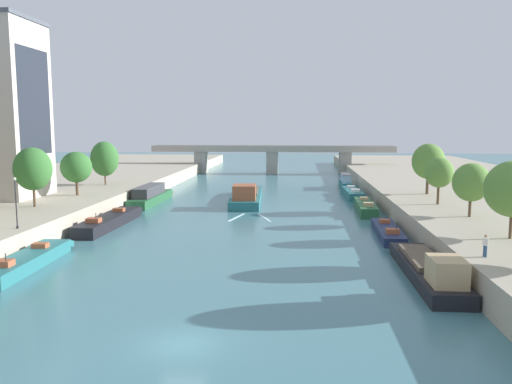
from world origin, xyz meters
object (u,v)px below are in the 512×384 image
Objects in this scene: barge_midriver at (246,196)px; person_on_quay at (485,244)px; moored_boat_right_second at (352,193)px; tree_left_end_of_row at (105,159)px; moored_boat_left_downstream at (27,261)px; moored_boat_right_lone at (429,269)px; bridge_far at (272,156)px; lamppost_left_bank at (16,201)px; tree_right_past_mid at (428,161)px; moored_boat_left_second at (150,196)px; tree_right_end_of_row at (471,182)px; moored_boat_left_gap_after at (110,221)px; tree_right_by_lamp at (439,173)px; moored_boat_right_upstream at (387,231)px; tree_left_midway at (33,169)px; tree_left_nearest at (76,167)px; moored_boat_right_near at (345,182)px; moored_boat_right_far at (365,207)px.

barge_midriver is 12.86× the size of person_on_quay.
tree_left_end_of_row reaches higher than moored_boat_right_second.
moored_boat_right_lone is at bearing -1.71° from moored_boat_left_downstream.
lamppost_left_bank is at bearing -103.00° from bridge_far.
moored_boat_left_downstream is at bearing -141.88° from tree_right_past_mid.
tree_right_end_of_row reaches higher than moored_boat_left_second.
tree_right_by_lamp reaches higher than moored_boat_left_gap_after.
moored_boat_left_second is at bearing 173.44° from tree_right_past_mid.
moored_boat_right_upstream is 7.67× the size of person_on_quay.
lamppost_left_bank is (4.86, -12.45, -1.81)m from tree_left_midway.
tree_right_past_mid is at bearing 17.39° from tree_left_midway.
tree_left_nearest is 49.03m from tree_right_end_of_row.
tree_left_nearest is at bearing -154.45° from moored_boat_right_second.
moored_boat_right_lone is 2.73× the size of tree_left_nearest.
moored_boat_left_gap_after is at bearing 88.35° from moored_boat_left_downstream.
tree_left_midway reaches higher than bridge_far.
tree_left_midway reaches higher than moored_boat_right_upstream.
tree_right_end_of_row reaches higher than person_on_quay.
moored_boat_right_near is 1.80× the size of tree_left_nearest.
tree_right_past_mid is at bearing 6.00° from tree_left_nearest.
moored_boat_right_upstream is 11.42m from tree_right_by_lamp.
moored_boat_right_lone is 9.86× the size of person_on_quay.
moored_boat_right_second is 40.41m from tree_left_end_of_row.
moored_boat_right_second is at bearing 8.67° from tree_left_end_of_row.
moored_boat_right_upstream is at bearing -89.23° from moored_boat_right_near.
moored_boat_right_far is at bearing -174.19° from tree_right_past_mid.
tree_right_past_mid reaches higher than moored_boat_left_downstream.
tree_right_by_lamp is at bearing 6.31° from moored_boat_left_gap_after.
moored_boat_right_far is 14.38m from moored_boat_right_second.
moored_boat_right_near is at bearing 90.91° from moored_boat_right_lone.
moored_boat_right_second is at bearing 91.18° from moored_boat_right_lone.
barge_midriver is at bearing 135.94° from tree_right_end_of_row.
tree_right_by_lamp is (47.02, 5.54, -0.59)m from tree_left_midway.
tree_left_midway reaches higher than tree_left_nearest.
moored_boat_left_downstream is at bearing -64.61° from tree_left_midway.
tree_left_midway is 48.09m from tree_right_end_of_row.
tree_right_by_lamp is at bearing -70.73° from bridge_far.
tree_right_end_of_row is at bearing -5.96° from moored_boat_left_gap_after.
bridge_far is at bearing 77.26° from moored_boat_left_gap_after.
moored_boat_right_upstream is at bearing -2.03° from tree_left_midway.
tree_left_nearest reaches higher than barge_midriver.
tree_left_nearest reaches higher than moored_boat_right_second.
tree_left_midway reaches higher than tree_right_end_of_row.
tree_left_nearest reaches higher than person_on_quay.
moored_boat_left_gap_after is 40.21m from tree_right_end_of_row.
tree_left_nearest is 52.35m from person_on_quay.
moored_boat_left_gap_after is 9.72× the size of person_on_quay.
moored_boat_right_far is at bearing 91.16° from moored_boat_right_upstream.
moored_boat_left_second is 1.22× the size of moored_boat_right_far.
moored_boat_left_gap_after is at bearing -157.56° from moored_boat_right_far.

